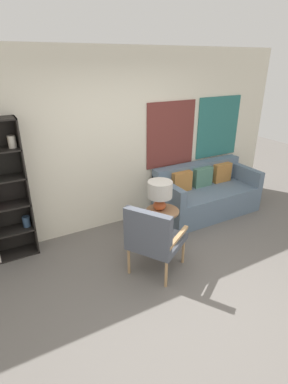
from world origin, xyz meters
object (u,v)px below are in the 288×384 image
at_px(side_table, 162,215).
at_px(table_lamp, 160,192).
at_px(armchair, 153,237).
at_px(couch, 205,194).

relative_size(side_table, table_lamp, 1.28).
height_order(armchair, couch, armchair).
xyz_separation_m(armchair, couch, (1.69, 1.02, -0.21)).
bearing_deg(table_lamp, armchair, -128.42).
distance_m(couch, side_table, 1.33).
distance_m(armchair, couch, 1.99).
bearing_deg(armchair, table_lamp, 51.58).
bearing_deg(side_table, armchair, -132.16).
bearing_deg(side_table, couch, 22.56).
relative_size(armchair, table_lamp, 2.19).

